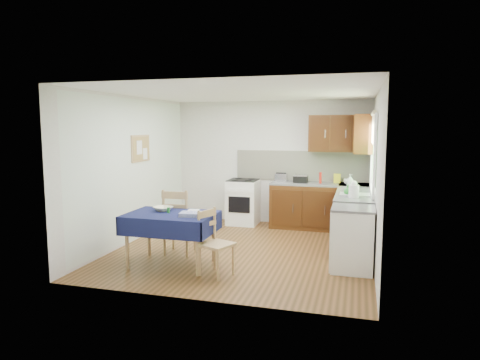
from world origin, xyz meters
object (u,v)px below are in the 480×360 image
(dining_table, at_px, (171,221))
(dish_rack, at_px, (355,194))
(kettle, at_px, (354,190))
(chair_far, at_px, (178,220))
(sandwich_press, at_px, (301,179))
(chair_near, at_px, (214,240))
(toaster, at_px, (281,177))

(dining_table, xyz_separation_m, dish_rack, (2.50, 1.47, 0.27))
(dish_rack, xyz_separation_m, kettle, (-0.01, -0.24, 0.09))
(dining_table, xyz_separation_m, chair_far, (-0.12, 0.54, -0.11))
(chair_far, bearing_deg, sandwich_press, -128.01)
(chair_far, height_order, dish_rack, dish_rack)
(chair_near, bearing_deg, dish_rack, -25.02)
(dining_table, bearing_deg, sandwich_press, 57.43)
(dish_rack, bearing_deg, sandwich_press, 151.96)
(dining_table, xyz_separation_m, sandwich_press, (1.47, 2.80, 0.33))
(dining_table, relative_size, chair_near, 1.41)
(chair_far, relative_size, sandwich_press, 3.84)
(chair_near, bearing_deg, sandwich_press, 7.77)
(dish_rack, bearing_deg, dining_table, -125.47)
(toaster, relative_size, sandwich_press, 0.88)
(toaster, height_order, kettle, kettle)
(dining_table, distance_m, sandwich_press, 3.18)
(chair_far, xyz_separation_m, kettle, (2.61, 0.69, 0.47))
(dining_table, height_order, toaster, toaster)
(dining_table, height_order, sandwich_press, sandwich_press)
(chair_far, xyz_separation_m, chair_near, (0.84, -0.74, -0.07))
(sandwich_press, bearing_deg, dish_rack, -63.20)
(chair_far, relative_size, dish_rack, 2.21)
(sandwich_press, relative_size, kettle, 1.02)
(dish_rack, bearing_deg, chair_near, -112.75)
(dish_rack, bearing_deg, toaster, 160.43)
(chair_near, distance_m, kettle, 2.35)
(sandwich_press, height_order, kettle, kettle)
(chair_near, distance_m, toaster, 3.10)
(sandwich_press, relative_size, dish_rack, 0.58)
(chair_near, distance_m, sandwich_press, 3.14)
(dining_table, bearing_deg, kettle, 21.42)
(dining_table, xyz_separation_m, chair_near, (0.71, -0.21, -0.18))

